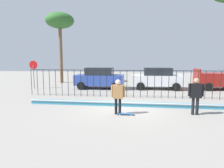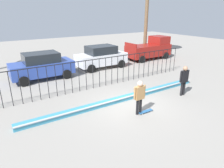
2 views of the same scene
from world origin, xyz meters
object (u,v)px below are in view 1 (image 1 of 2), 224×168
at_px(skateboard, 126,114).
at_px(parked_car_blue, 100,78).
at_px(skateboarder, 118,94).
at_px(camera_operator, 196,93).
at_px(stop_sign, 34,71).
at_px(parked_car_white, 157,78).
at_px(palm_tree_short, 60,22).

distance_m(skateboard, parked_car_blue, 8.50).
relative_size(skateboarder, camera_operator, 0.95).
xyz_separation_m(skateboard, parked_car_blue, (-2.78, 7.97, 0.91)).
distance_m(camera_operator, parked_car_blue, 9.63).
bearing_deg(camera_operator, parked_car_blue, -24.60).
xyz_separation_m(parked_car_blue, stop_sign, (-5.88, -0.74, 0.64)).
xyz_separation_m(parked_car_blue, parked_car_white, (5.10, 0.38, 0.00)).
height_order(skateboard, palm_tree_short, palm_tree_short).
bearing_deg(skateboarder, camera_operator, 6.40).
distance_m(skateboard, parked_car_white, 8.72).
relative_size(skateboarder, parked_car_white, 0.39).
bearing_deg(skateboard, parked_car_blue, 124.20).
bearing_deg(camera_operator, skateboard, 34.85).
bearing_deg(skateboard, palm_tree_short, 138.92).
distance_m(skateboarder, parked_car_blue, 8.25).
bearing_deg(parked_car_blue, camera_operator, -53.14).
relative_size(stop_sign, palm_tree_short, 0.33).
height_order(stop_sign, palm_tree_short, palm_tree_short).
bearing_deg(palm_tree_short, camera_operator, -45.22).
bearing_deg(parked_car_blue, palm_tree_short, 141.91).
distance_m(skateboarder, camera_operator, 3.65).
relative_size(parked_car_blue, parked_car_white, 1.00).
bearing_deg(skateboard, stop_sign, 155.06).
relative_size(parked_car_white, palm_tree_short, 0.56).
height_order(skateboarder, stop_sign, stop_sign).
bearing_deg(stop_sign, skateboarder, -40.82).
height_order(camera_operator, parked_car_blue, parked_car_blue).
height_order(camera_operator, stop_sign, stop_sign).
xyz_separation_m(skateboard, palm_tree_short, (-7.87, 11.69, 6.58)).
height_order(parked_car_white, stop_sign, stop_sign).
distance_m(parked_car_white, stop_sign, 11.05).
bearing_deg(camera_operator, parked_car_white, -56.66).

